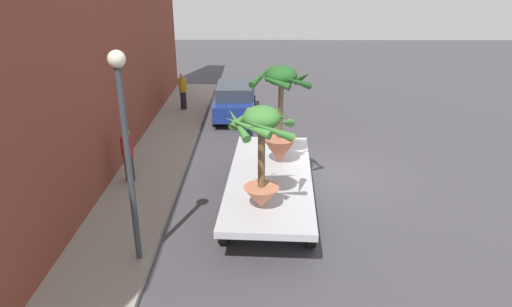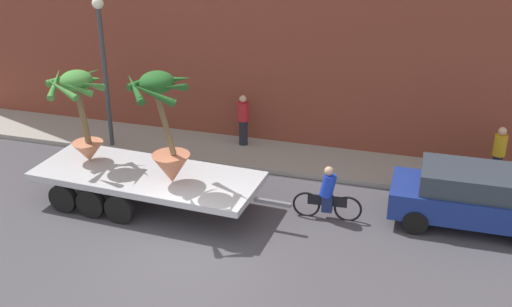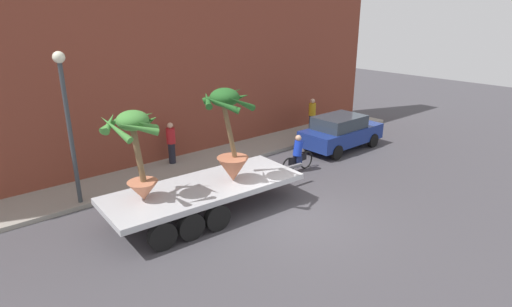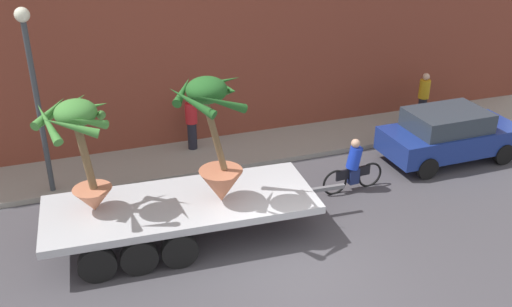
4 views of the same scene
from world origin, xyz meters
name	(u,v)px [view 4 (image 4 of 4)]	position (x,y,z in m)	size (l,w,h in m)	color
ground_plane	(300,273)	(0.00, 0.00, 0.00)	(60.00, 60.00, 0.00)	#423F44
sidewalk	(220,154)	(0.00, 6.10, 0.07)	(24.00, 2.20, 0.15)	gray
flatbed_trailer	(170,211)	(-2.32, 2.20, 0.77)	(7.24, 2.66, 0.98)	#B7BABF
potted_palm_rear	(215,145)	(-1.29, 1.88, 2.42)	(1.75, 1.78, 2.98)	#B26647
potted_palm_middle	(82,147)	(-4.04, 2.45, 2.54)	(1.66, 1.66, 2.62)	#C17251
cyclist	(354,168)	(2.78, 2.88, 0.67)	(1.84, 0.37, 1.54)	black
parked_car	(449,134)	(6.34, 3.60, 0.83)	(4.11, 1.89, 1.58)	navy
pedestrian_near_gate	(192,121)	(-0.73, 6.59, 1.04)	(0.36, 0.36, 1.71)	black
pedestrian_far_left	(423,97)	(7.12, 6.10, 1.04)	(0.36, 0.36, 1.71)	black
street_lamp	(33,80)	(-4.88, 5.30, 3.23)	(0.36, 0.36, 4.83)	#383D42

